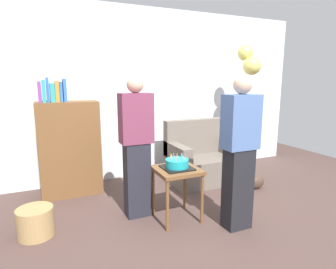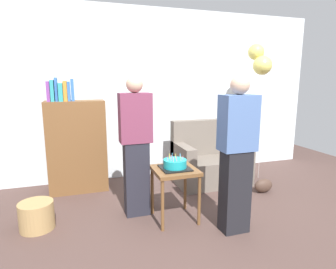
{
  "view_description": "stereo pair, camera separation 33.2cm",
  "coord_description": "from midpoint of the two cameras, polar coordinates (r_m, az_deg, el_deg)",
  "views": [
    {
      "loc": [
        -1.44,
        -2.37,
        1.58
      ],
      "look_at": [
        -0.12,
        0.62,
        0.95
      ],
      "focal_mm": 30.22,
      "sensor_mm": 36.0,
      "label": 1
    },
    {
      "loc": [
        -1.13,
        -2.49,
        1.58
      ],
      "look_at": [
        -0.12,
        0.62,
        0.95
      ],
      "focal_mm": 30.22,
      "sensor_mm": 36.0,
      "label": 2
    }
  ],
  "objects": [
    {
      "name": "side_table",
      "position": [
        3.21,
        4.39,
        -8.51
      ],
      "size": [
        0.48,
        0.48,
        0.61
      ],
      "color": "brown",
      "rests_on": "ground_plane"
    },
    {
      "name": "balloon_bunch",
      "position": [
        4.67,
        20.07,
        13.91
      ],
      "size": [
        0.28,
        0.41,
        2.12
      ],
      "color": "silver",
      "rests_on": "ground_plane"
    },
    {
      "name": "bookshelf",
      "position": [
        4.16,
        -15.84,
        -1.93
      ],
      "size": [
        0.8,
        0.36,
        1.61
      ],
      "color": "brown",
      "rests_on": "ground_plane"
    },
    {
      "name": "handbag",
      "position": [
        4.36,
        20.81,
        -9.66
      ],
      "size": [
        0.28,
        0.14,
        0.2
      ],
      "primitive_type": "ellipsoid",
      "color": "#473328",
      "rests_on": "ground_plane"
    },
    {
      "name": "couch",
      "position": [
        4.5,
        10.5,
        -5.25
      ],
      "size": [
        1.1,
        0.7,
        0.96
      ],
      "color": "#6B6056",
      "rests_on": "ground_plane"
    },
    {
      "name": "person_blowing_candles",
      "position": [
        3.26,
        -3.62,
        -2.37
      ],
      "size": [
        0.36,
        0.22,
        1.63
      ],
      "rotation": [
        0.0,
        0.0,
        -0.24
      ],
      "color": "#23232D",
      "rests_on": "ground_plane"
    },
    {
      "name": "wicker_basket",
      "position": [
        3.39,
        -22.4,
        -14.95
      ],
      "size": [
        0.36,
        0.36,
        0.3
      ],
      "primitive_type": "cylinder",
      "color": "#A88451",
      "rests_on": "ground_plane"
    },
    {
      "name": "wall_back",
      "position": [
        4.67,
        -2.04,
        8.09
      ],
      "size": [
        6.0,
        0.1,
        2.7
      ],
      "primitive_type": "cube",
      "color": "silver",
      "rests_on": "ground_plane"
    },
    {
      "name": "ground_plane",
      "position": [
        3.17,
        9.02,
        -19.13
      ],
      "size": [
        8.0,
        8.0,
        0.0
      ],
      "primitive_type": "plane",
      "color": "#4C3833"
    },
    {
      "name": "birthday_cake",
      "position": [
        3.17,
        4.43,
        -6.06
      ],
      "size": [
        0.32,
        0.32,
        0.16
      ],
      "color": "black",
      "rests_on": "side_table"
    },
    {
      "name": "person_holding_cake",
      "position": [
        3.0,
        16.8,
        -3.99
      ],
      "size": [
        0.36,
        0.22,
        1.63
      ],
      "rotation": [
        0.0,
        0.0,
        2.74
      ],
      "color": "black",
      "rests_on": "ground_plane"
    }
  ]
}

